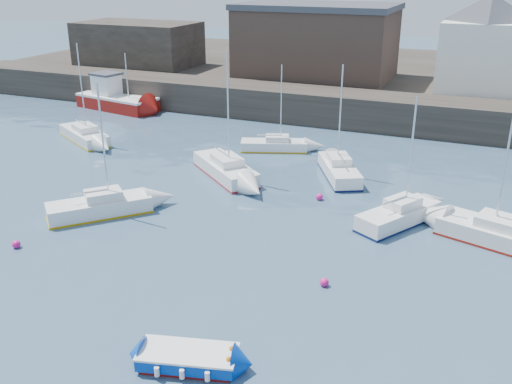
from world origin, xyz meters
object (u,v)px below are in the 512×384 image
at_px(sailboat_a, 100,206).
at_px(sailboat_f, 339,169).
at_px(sailboat_c, 399,215).
at_px(buoy_mid, 324,286).
at_px(sailboat_e, 85,135).
at_px(sailboat_h, 274,145).
at_px(buoy_far, 319,200).
at_px(sailboat_b, 225,168).
at_px(sailboat_d, 506,236).
at_px(fishing_boat, 115,98).
at_px(blue_dinghy, 188,358).
at_px(buoy_near, 17,248).

distance_m(sailboat_a, sailboat_f, 16.83).
height_order(sailboat_c, sailboat_f, sailboat_f).
height_order(sailboat_a, buoy_mid, sailboat_a).
height_order(sailboat_e, sailboat_h, sailboat_e).
relative_size(sailboat_e, buoy_far, 18.47).
xyz_separation_m(sailboat_b, sailboat_d, (18.73, -3.98, -0.01)).
distance_m(fishing_boat, sailboat_f, 29.33).
relative_size(fishing_boat, sailboat_e, 1.13).
distance_m(sailboat_b, sailboat_h, 7.17).
bearing_deg(sailboat_d, sailboat_e, 168.00).
xyz_separation_m(sailboat_a, sailboat_e, (-10.95, 12.33, -0.02)).
distance_m(blue_dinghy, sailboat_c, 16.83).
bearing_deg(sailboat_h, sailboat_c, -41.55).
xyz_separation_m(sailboat_e, buoy_near, (9.44, -17.65, -0.54)).
distance_m(blue_dinghy, sailboat_e, 32.10).
distance_m(sailboat_b, sailboat_d, 19.15).
height_order(sailboat_a, sailboat_b, sailboat_b).
relative_size(blue_dinghy, sailboat_f, 0.51).
height_order(blue_dinghy, sailboat_f, sailboat_f).
height_order(fishing_boat, sailboat_d, sailboat_d).
relative_size(sailboat_b, sailboat_f, 1.13).
bearing_deg(sailboat_d, sailboat_b, 168.02).
height_order(sailboat_h, buoy_far, sailboat_h).
height_order(sailboat_d, sailboat_h, sailboat_d).
height_order(sailboat_c, sailboat_h, sailboat_c).
bearing_deg(buoy_mid, sailboat_d, 44.92).
xyz_separation_m(sailboat_c, sailboat_d, (5.83, -0.55, -0.01)).
relative_size(sailboat_a, sailboat_e, 0.96).
relative_size(sailboat_b, sailboat_e, 1.07).
xyz_separation_m(fishing_boat, buoy_far, (27.15, -15.77, -1.15)).
relative_size(sailboat_d, sailboat_f, 1.18).
bearing_deg(blue_dinghy, sailboat_e, 135.14).
relative_size(sailboat_d, buoy_near, 20.83).
bearing_deg(fishing_boat, buoy_far, -30.14).
height_order(sailboat_d, sailboat_e, sailboat_d).
bearing_deg(sailboat_e, blue_dinghy, -44.86).
height_order(blue_dinghy, sailboat_c, sailboat_c).
relative_size(blue_dinghy, sailboat_c, 0.54).
bearing_deg(sailboat_f, sailboat_a, -133.58).
bearing_deg(sailboat_c, fishing_boat, 151.66).
relative_size(sailboat_c, sailboat_h, 1.08).
bearing_deg(sailboat_e, sailboat_a, -48.40).
distance_m(sailboat_e, buoy_mid, 29.91).
bearing_deg(sailboat_a, sailboat_f, 46.42).
bearing_deg(buoy_near, sailboat_d, 23.35).
relative_size(sailboat_a, buoy_near, 17.89).
xyz_separation_m(blue_dinghy, buoy_near, (-13.32, 4.99, -0.40)).
bearing_deg(sailboat_e, sailboat_d, -12.00).
height_order(sailboat_c, buoy_far, sailboat_c).
xyz_separation_m(blue_dinghy, sailboat_h, (-6.74, 26.55, 0.06)).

